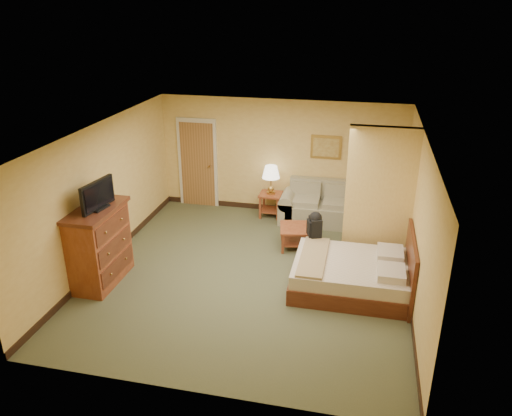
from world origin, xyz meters
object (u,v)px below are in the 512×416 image
(loveseat, at_px, (321,209))
(dresser, at_px, (99,245))
(bed, at_px, (354,274))
(coffee_table, at_px, (297,233))

(loveseat, distance_m, dresser, 4.85)
(loveseat, height_order, bed, bed)
(loveseat, xyz_separation_m, coffee_table, (-0.34, -1.33, 0.01))
(loveseat, height_order, dresser, dresser)
(coffee_table, bearing_deg, loveseat, 75.58)
(coffee_table, relative_size, dresser, 0.57)
(dresser, bearing_deg, coffee_table, 32.87)
(dresser, relative_size, bed, 0.71)
(coffee_table, distance_m, dresser, 3.76)
(coffee_table, xyz_separation_m, bed, (1.16, -1.35, -0.02))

